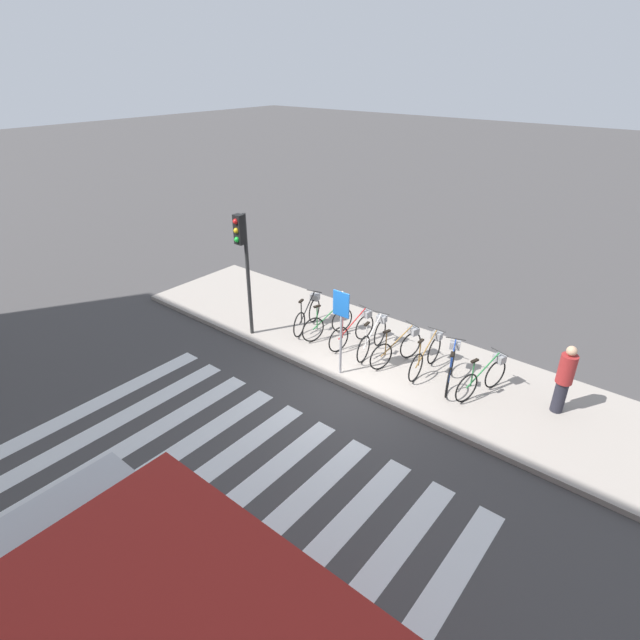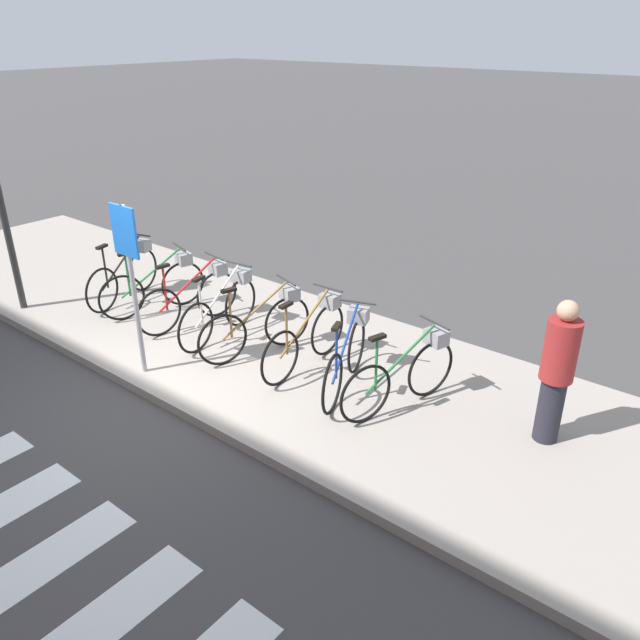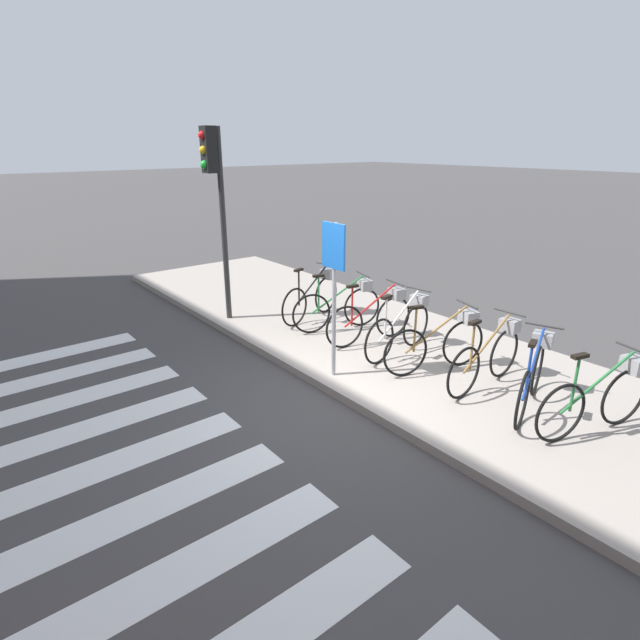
% 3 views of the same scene
% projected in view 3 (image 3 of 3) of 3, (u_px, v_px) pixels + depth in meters
% --- Properties ---
extents(ground_plane, '(120.00, 120.00, 0.00)m').
position_uv_depth(ground_plane, '(338.00, 400.00, 6.65)').
color(ground_plane, '#423F3F').
extents(sidewalk, '(15.70, 3.57, 0.12)m').
position_uv_depth(sidewalk, '(426.00, 361.00, 7.68)').
color(sidewalk, '#9E9389').
rests_on(sidewalk, ground_plane).
extents(parked_bicycle_0, '(0.59, 1.63, 1.03)m').
position_uv_depth(parked_bicycle_0, '(314.00, 295.00, 9.29)').
color(parked_bicycle_0, black).
rests_on(parked_bicycle_0, sidewalk).
extents(parked_bicycle_1, '(0.61, 1.62, 1.03)m').
position_uv_depth(parked_bicycle_1, '(342.00, 304.00, 8.73)').
color(parked_bicycle_1, black).
rests_on(parked_bicycle_1, sidewalk).
extents(parked_bicycle_2, '(0.46, 1.66, 1.03)m').
position_uv_depth(parked_bicycle_2, '(374.00, 315.00, 8.17)').
color(parked_bicycle_2, black).
rests_on(parked_bicycle_2, sidewalk).
extents(parked_bicycle_3, '(0.46, 1.67, 1.03)m').
position_uv_depth(parked_bicycle_3, '(402.00, 325.00, 7.72)').
color(parked_bicycle_3, black).
rests_on(parked_bicycle_3, sidewalk).
extents(parked_bicycle_4, '(0.62, 1.62, 1.03)m').
position_uv_depth(parked_bicycle_4, '(441.00, 341.00, 7.13)').
color(parked_bicycle_4, black).
rests_on(parked_bicycle_4, sidewalk).
extents(parked_bicycle_5, '(0.46, 1.68, 1.03)m').
position_uv_depth(parked_bicycle_5, '(489.00, 354.00, 6.68)').
color(parked_bicycle_5, black).
rests_on(parked_bicycle_5, sidewalk).
extents(parked_bicycle_6, '(0.68, 1.59, 1.03)m').
position_uv_depth(parked_bicycle_6, '(533.00, 374.00, 6.11)').
color(parked_bicycle_6, black).
rests_on(parked_bicycle_6, sidewalk).
extents(parked_bicycle_7, '(0.62, 1.62, 1.03)m').
position_uv_depth(parked_bicycle_7, '(601.00, 396.00, 5.59)').
color(parked_bicycle_7, black).
rests_on(parked_bicycle_7, sidewalk).
extents(traffic_light, '(0.24, 0.40, 3.38)m').
position_uv_depth(traffic_light, '(215.00, 185.00, 8.54)').
color(traffic_light, '#2D2D2D').
rests_on(traffic_light, sidewalk).
extents(sign_post, '(0.44, 0.07, 2.16)m').
position_uv_depth(sign_post, '(334.00, 275.00, 6.62)').
color(sign_post, '#99999E').
rests_on(sign_post, sidewalk).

